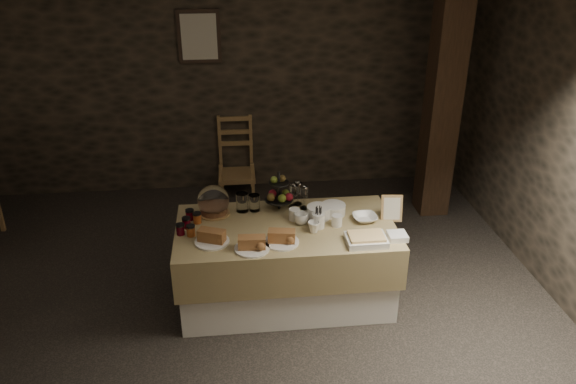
{
  "coord_description": "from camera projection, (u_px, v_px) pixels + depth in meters",
  "views": [
    {
      "loc": [
        0.13,
        -3.59,
        2.86
      ],
      "look_at": [
        0.54,
        0.2,
        1.0
      ],
      "focal_mm": 35.0,
      "sensor_mm": 36.0,
      "label": 1
    }
  ],
  "objects": [
    {
      "name": "framed_picture",
      "position": [
        199.0,
        37.0,
        5.87
      ],
      "size": [
        0.45,
        0.04,
        0.55
      ],
      "color": "#2F2219",
      "rests_on": "room_shell"
    },
    {
      "name": "mug_c",
      "position": [
        294.0,
        214.0,
        4.49
      ],
      "size": [
        0.09,
        0.09,
        0.09
      ],
      "primitive_type": "cylinder",
      "color": "white",
      "rests_on": "buffet_table"
    },
    {
      "name": "cup_b",
      "position": [
        314.0,
        227.0,
        4.31
      ],
      "size": [
        0.12,
        0.12,
        0.09
      ],
      "primitive_type": "imported",
      "rotation": [
        0.0,
        0.0,
        0.34
      ],
      "color": "white",
      "rests_on": "buffet_table"
    },
    {
      "name": "room_shell",
      "position": [
        211.0,
        134.0,
        3.76
      ],
      "size": [
        5.52,
        5.02,
        2.6
      ],
      "color": "black",
      "rests_on": "ground"
    },
    {
      "name": "ground_plane",
      "position": [
        223.0,
        319.0,
        4.45
      ],
      "size": [
        5.5,
        5.0,
        0.01
      ],
      "primitive_type": "cube",
      "color": "black",
      "rests_on": "ground"
    },
    {
      "name": "mug_d",
      "position": [
        337.0,
        221.0,
        4.4
      ],
      "size": [
        0.08,
        0.08,
        0.09
      ],
      "primitive_type": "cylinder",
      "color": "white",
      "rests_on": "buffet_table"
    },
    {
      "name": "bread_platter_right",
      "position": [
        282.0,
        238.0,
        4.17
      ],
      "size": [
        0.26,
        0.26,
        0.11
      ],
      "color": "white",
      "rests_on": "buffet_table"
    },
    {
      "name": "buffet_table",
      "position": [
        286.0,
        257.0,
        4.54
      ],
      "size": [
        1.73,
        0.92,
        0.68
      ],
      "color": "silver",
      "rests_on": "ground_plane"
    },
    {
      "name": "jam_jars",
      "position": [
        189.0,
        224.0,
        4.37
      ],
      "size": [
        0.18,
        0.32,
        0.07
      ],
      "color": "#4C0513",
      "rests_on": "buffet_table"
    },
    {
      "name": "storage_jar_a",
      "position": [
        242.0,
        202.0,
        4.61
      ],
      "size": [
        0.1,
        0.1,
        0.16
      ],
      "primitive_type": "cylinder",
      "color": "white",
      "rests_on": "buffet_table"
    },
    {
      "name": "tart_dish",
      "position": [
        366.0,
        239.0,
        4.17
      ],
      "size": [
        0.3,
        0.22,
        0.07
      ],
      "color": "white",
      "rests_on": "buffet_table"
    },
    {
      "name": "cup_a",
      "position": [
        301.0,
        219.0,
        4.43
      ],
      "size": [
        0.13,
        0.13,
        0.09
      ],
      "primitive_type": "imported",
      "rotation": [
        0.0,
        0.0,
        0.1
      ],
      "color": "white",
      "rests_on": "buffet_table"
    },
    {
      "name": "cutlery_holder",
      "position": [
        318.0,
        220.0,
        4.37
      ],
      "size": [
        0.1,
        0.1,
        0.12
      ],
      "primitive_type": "cylinder",
      "color": "white",
      "rests_on": "buffet_table"
    },
    {
      "name": "menu_frame",
      "position": [
        392.0,
        208.0,
        4.49
      ],
      "size": [
        0.18,
        0.09,
        0.22
      ],
      "primitive_type": "cube",
      "rotation": [
        -0.24,
        0.0,
        -0.12
      ],
      "color": "olive",
      "rests_on": "buffet_table"
    },
    {
      "name": "plate_stack_a",
      "position": [
        318.0,
        212.0,
        4.52
      ],
      "size": [
        0.19,
        0.19,
        0.1
      ],
      "primitive_type": "cylinder",
      "color": "white",
      "rests_on": "buffet_table"
    },
    {
      "name": "bowl",
      "position": [
        365.0,
        218.0,
        4.48
      ],
      "size": [
        0.21,
        0.21,
        0.05
      ],
      "primitive_type": "imported",
      "rotation": [
        0.0,
        0.0,
        0.07
      ],
      "color": "white",
      "rests_on": "buffet_table"
    },
    {
      "name": "timber_column",
      "position": [
        444.0,
        93.0,
        5.57
      ],
      "size": [
        0.3,
        0.3,
        2.6
      ],
      "primitive_type": "cube",
      "color": "black",
      "rests_on": "ground_plane"
    },
    {
      "name": "fruit_stand",
      "position": [
        280.0,
        195.0,
        4.62
      ],
      "size": [
        0.24,
        0.24,
        0.33
      ],
      "rotation": [
        0.0,
        0.0,
        -0.34
      ],
      "color": "black",
      "rests_on": "buffet_table"
    },
    {
      "name": "chair",
      "position": [
        236.0,
        160.0,
        6.39
      ],
      "size": [
        0.42,
        0.4,
        0.69
      ],
      "rotation": [
        0.0,
        0.0,
        -0.01
      ],
      "color": "olive",
      "rests_on": "ground_plane"
    },
    {
      "name": "storage_jar_b",
      "position": [
        254.0,
        203.0,
        4.62
      ],
      "size": [
        0.09,
        0.09,
        0.14
      ],
      "primitive_type": "cylinder",
      "color": "white",
      "rests_on": "buffet_table"
    },
    {
      "name": "bread_platter_left",
      "position": [
        212.0,
        238.0,
        4.17
      ],
      "size": [
        0.26,
        0.26,
        0.11
      ],
      "color": "white",
      "rests_on": "buffet_table"
    },
    {
      "name": "cake_dome",
      "position": [
        213.0,
        202.0,
        4.55
      ],
      "size": [
        0.26,
        0.26,
        0.26
      ],
      "color": "olive",
      "rests_on": "buffet_table"
    },
    {
      "name": "square_dish",
      "position": [
        397.0,
        236.0,
        4.23
      ],
      "size": [
        0.14,
        0.14,
        0.04
      ],
      "primitive_type": "cube",
      "color": "white",
      "rests_on": "buffet_table"
    },
    {
      "name": "bread_platter_center",
      "position": [
        252.0,
        245.0,
        4.08
      ],
      "size": [
        0.26,
        0.26,
        0.11
      ],
      "color": "white",
      "rests_on": "buffet_table"
    },
    {
      "name": "plate_stack_b",
      "position": [
        333.0,
        209.0,
        4.58
      ],
      "size": [
        0.2,
        0.2,
        0.08
      ],
      "primitive_type": "cylinder",
      "color": "white",
      "rests_on": "buffet_table"
    }
  ]
}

